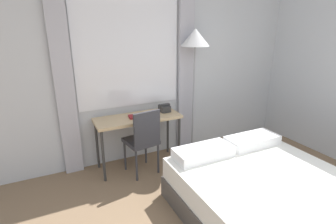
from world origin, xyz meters
The scene contains 7 objects.
wall_back_with_window centered at (-0.06, 2.69, 1.35)m, with size 5.60×0.13×2.70m.
desk centered at (-0.48, 2.38, 0.68)m, with size 1.20×0.46×0.76m.
desk_chair centered at (-0.50, 2.13, 0.54)m, with size 0.46×0.46×0.94m.
bed centered at (0.34, 0.64, 0.26)m, with size 1.66×1.95×0.62m.
standing_lamp centered at (0.44, 2.41, 1.69)m, with size 0.42×0.42×1.93m.
telephone centered at (-0.05, 2.42, 0.81)m, with size 0.16×0.16×0.12m.
book centered at (-0.47, 2.36, 0.77)m, with size 0.29×0.19×0.02m.
Camera 1 is at (-1.61, -0.91, 1.99)m, focal length 28.00 mm.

